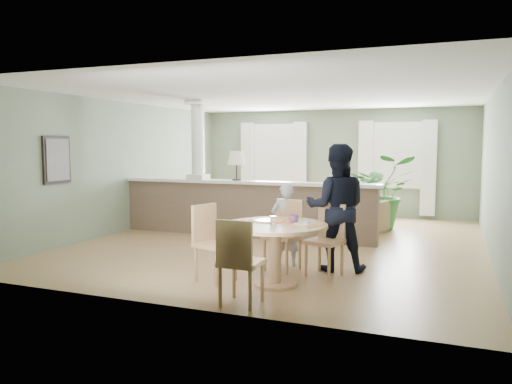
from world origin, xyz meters
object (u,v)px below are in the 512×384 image
at_px(chair_side, 211,239).
at_px(man_person, 336,208).
at_px(sofa, 308,206).
at_px(houseplant, 381,192).
at_px(chair_far_man, 327,236).
at_px(child_person, 286,224).
at_px(chair_far_boy, 285,231).
at_px(chair_near, 239,258).
at_px(dining_table, 276,237).

xyz_separation_m(chair_side, man_person, (1.43, 1.14, 0.35)).
xyz_separation_m(sofa, man_person, (1.37, -3.38, 0.44)).
distance_m(sofa, houseplant, 1.60).
bearing_deg(chair_far_man, sofa, 126.06).
bearing_deg(man_person, child_person, -11.99).
height_order(chair_far_boy, chair_near, chair_far_boy).
relative_size(sofa, chair_far_boy, 3.21).
bearing_deg(chair_side, chair_far_boy, -21.11).
bearing_deg(chair_far_man, chair_far_boy, -171.40).
bearing_deg(chair_near, chair_far_boy, -88.04).
height_order(houseplant, chair_side, houseplant).
bearing_deg(man_person, chair_far_man, 66.25).
bearing_deg(dining_table, chair_far_man, 58.13).
xyz_separation_m(sofa, houseplant, (1.49, 0.49, 0.32)).
relative_size(chair_near, chair_side, 0.98).
relative_size(houseplant, man_person, 0.87).
distance_m(chair_side, man_person, 1.87).
bearing_deg(child_person, dining_table, 86.99).
height_order(chair_far_boy, child_person, child_person).
bearing_deg(chair_side, chair_near, -120.75).
bearing_deg(chair_side, houseplant, 0.10).
bearing_deg(houseplant, dining_table, -97.58).
xyz_separation_m(sofa, dining_table, (0.83, -4.45, 0.16)).
distance_m(dining_table, chair_near, 0.94).
distance_m(houseplant, child_person, 3.98).
xyz_separation_m(chair_far_man, chair_side, (-1.38, -0.84, 0.02)).
height_order(sofa, dining_table, sofa).
xyz_separation_m(sofa, chair_far_man, (1.32, -3.68, 0.07)).
distance_m(chair_far_boy, man_person, 0.81).
bearing_deg(dining_table, child_person, 101.20).
height_order(dining_table, child_person, child_person).
height_order(dining_table, chair_side, chair_side).
bearing_deg(sofa, houseplant, 34.32).
distance_m(sofa, chair_far_man, 3.91).
distance_m(chair_side, child_person, 1.32).
xyz_separation_m(houseplant, chair_far_man, (-0.18, -4.17, -0.25)).
bearing_deg(chair_near, chair_side, -47.49).
relative_size(sofa, chair_near, 3.27).
height_order(sofa, chair_far_boy, chair_far_boy).
bearing_deg(man_person, sofa, -80.75).
relative_size(chair_far_man, chair_near, 0.99).
bearing_deg(chair_far_man, dining_table, -105.50).
bearing_deg(chair_near, chair_far_man, -108.70).
bearing_deg(sofa, child_person, -63.63).
bearing_deg(dining_table, man_person, 63.36).
height_order(chair_near, child_person, child_person).
bearing_deg(sofa, chair_far_man, -54.33).
relative_size(chair_side, man_person, 0.56).
height_order(child_person, man_person, man_person).
relative_size(houseplant, chair_side, 1.57).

